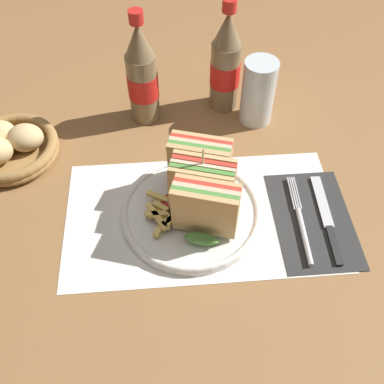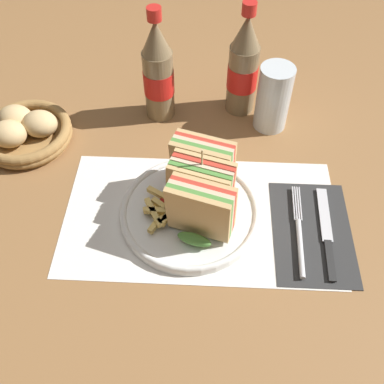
% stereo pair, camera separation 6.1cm
% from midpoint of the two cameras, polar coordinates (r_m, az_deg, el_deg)
% --- Properties ---
extents(ground_plane, '(4.00, 4.00, 0.00)m').
position_cam_midpoint_polar(ground_plane, '(0.80, -2.32, -2.58)').
color(ground_plane, olive).
extents(placemat, '(0.48, 0.27, 0.00)m').
position_cam_midpoint_polar(placemat, '(0.79, -0.89, -3.06)').
color(placemat, silver).
rests_on(placemat, ground_plane).
extents(plate_main, '(0.25, 0.25, 0.02)m').
position_cam_midpoint_polar(plate_main, '(0.78, -2.13, -2.61)').
color(plate_main, white).
rests_on(plate_main, ground_plane).
extents(club_sandwich, '(0.12, 0.19, 0.14)m').
position_cam_midpoint_polar(club_sandwich, '(0.74, -1.04, 0.59)').
color(club_sandwich, tan).
rests_on(club_sandwich, plate_main).
extents(fries_pile, '(0.10, 0.09, 0.02)m').
position_cam_midpoint_polar(fries_pile, '(0.76, -5.00, -2.51)').
color(fries_pile, '#E5C166').
rests_on(fries_pile, plate_main).
extents(ketchup_blob, '(0.05, 0.04, 0.02)m').
position_cam_midpoint_polar(ketchup_blob, '(0.78, -4.43, -1.23)').
color(ketchup_blob, maroon).
rests_on(ketchup_blob, plate_main).
extents(napkin, '(0.13, 0.21, 0.00)m').
position_cam_midpoint_polar(napkin, '(0.80, 12.98, -3.51)').
color(napkin, '#2D2D2D').
rests_on(napkin, ground_plane).
extents(fork, '(0.02, 0.19, 0.01)m').
position_cam_midpoint_polar(fork, '(0.78, 11.65, -4.44)').
color(fork, silver).
rests_on(fork, napkin).
extents(knife, '(0.02, 0.19, 0.00)m').
position_cam_midpoint_polar(knife, '(0.81, 14.67, -3.35)').
color(knife, black).
rests_on(knife, napkin).
extents(coke_bottle_near, '(0.06, 0.06, 0.24)m').
position_cam_midpoint_polar(coke_bottle_near, '(0.91, -8.33, 14.28)').
color(coke_bottle_near, '#7A6647').
rests_on(coke_bottle_near, ground_plane).
extents(coke_bottle_far, '(0.06, 0.06, 0.24)m').
position_cam_midpoint_polar(coke_bottle_far, '(0.94, 2.35, 15.84)').
color(coke_bottle_far, '#7A6647').
rests_on(coke_bottle_far, ground_plane).
extents(glass_near, '(0.07, 0.07, 0.14)m').
position_cam_midpoint_polar(glass_near, '(0.93, 6.43, 12.00)').
color(glass_near, silver).
rests_on(glass_near, ground_plane).
extents(bread_basket, '(0.18, 0.18, 0.06)m').
position_cam_midpoint_polar(bread_basket, '(0.95, -23.85, 5.19)').
color(bread_basket, olive).
rests_on(bread_basket, ground_plane).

